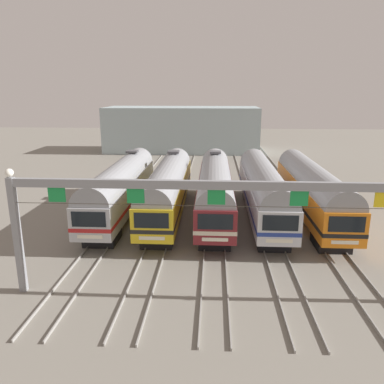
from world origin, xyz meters
name	(u,v)px	position (x,y,z in m)	size (l,w,h in m)	color
ground_plane	(215,216)	(0.00, 0.00, 0.00)	(160.00, 160.00, 0.00)	gray
track_bed	(215,174)	(0.00, 17.00, 0.07)	(18.06, 70.00, 0.15)	gray
commuter_train_stainless	(121,186)	(-8.28, 0.00, 2.69)	(2.88, 18.06, 5.05)	#B2B5BA
commuter_train_yellow	(168,186)	(-4.14, 0.00, 2.69)	(2.88, 18.06, 5.05)	gold
commuter_train_maroon	(215,187)	(0.00, 0.00, 2.69)	(2.88, 18.06, 5.05)	maroon
commuter_train_silver	(263,188)	(4.14, -0.01, 2.69)	(2.88, 18.06, 4.77)	silver
commuter_train_orange	(311,189)	(8.28, -0.01, 2.69)	(2.88, 18.06, 4.77)	orange
catenary_gantry	(216,204)	(0.00, -13.50, 5.25)	(21.80, 0.44, 6.97)	gray
maintenance_building	(182,129)	(-5.97, 37.32, 3.97)	(27.30, 10.00, 7.93)	#9EB2B7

